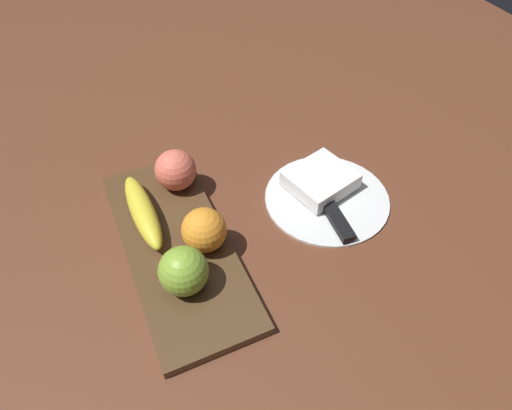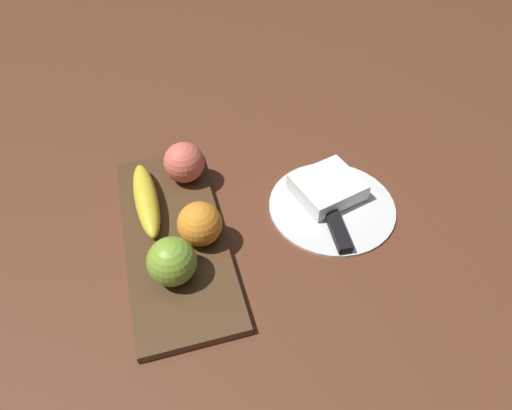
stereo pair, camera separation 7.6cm
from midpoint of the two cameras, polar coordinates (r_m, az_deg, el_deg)
The scene contains 9 objects.
ground_plane at distance 0.77m, azimuth -14.53°, elevation -7.58°, with size 2.40×2.40×0.00m, color brown.
fruit_tray at distance 0.77m, azimuth -12.61°, elevation -5.26°, with size 0.40×0.16×0.02m, color #503720.
apple at distance 0.69m, azimuth -12.25°, elevation -8.24°, with size 0.07×0.07×0.07m, color #82B035.
banana at distance 0.80m, azimuth -16.83°, elevation -0.96°, with size 0.18×0.04×0.04m, color yellow.
orange_near_apple at distance 0.73m, azimuth -9.45°, elevation -3.41°, with size 0.07×0.07×0.07m, color orange.
peach at distance 0.83m, azimuth -12.62°, elevation 4.15°, with size 0.07×0.07×0.07m, color #EC6B56.
dinner_plate at distance 0.84m, azimuth 6.30°, elevation 0.81°, with size 0.23×0.23×0.01m, color white.
folded_napkin at distance 0.84m, azimuth 5.49°, elevation 3.02°, with size 0.10×0.11×0.03m, color white.
knife at distance 0.80m, azimuth 7.02°, elevation -1.36°, with size 0.18×0.04×0.01m.
Camera 1 is at (-0.45, 0.04, 0.61)m, focal length 32.04 mm.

